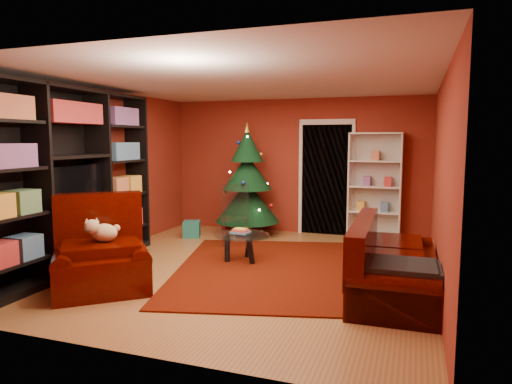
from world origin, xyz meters
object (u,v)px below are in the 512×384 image
(white_bookshelf, at_px, (375,187))
(sofa, at_px, (395,258))
(gift_box_teal, at_px, (192,229))
(dog, at_px, (104,233))
(media_unit, at_px, (70,180))
(christmas_tree, at_px, (247,181))
(armchair, at_px, (101,252))
(acrylic_chair, at_px, (235,219))
(gift_box_red, at_px, (228,224))
(rug, at_px, (284,269))
(gift_box_green, at_px, (242,230))
(coffee_table, at_px, (242,248))

(white_bookshelf, bearing_deg, sofa, -79.29)
(gift_box_teal, relative_size, dog, 0.76)
(media_unit, xyz_separation_m, christmas_tree, (1.48, 2.99, -0.21))
(armchair, distance_m, acrylic_chair, 2.74)
(gift_box_red, distance_m, dog, 3.97)
(armchair, bearing_deg, media_unit, 108.05)
(rug, relative_size, gift_box_red, 15.53)
(christmas_tree, distance_m, dog, 3.55)
(rug, xyz_separation_m, armchair, (-1.87, -1.53, 0.45))
(christmas_tree, relative_size, white_bookshelf, 1.08)
(media_unit, bearing_deg, armchair, -33.54)
(gift_box_red, height_order, acrylic_chair, acrylic_chair)
(acrylic_chair, bearing_deg, white_bookshelf, 11.47)
(gift_box_green, xyz_separation_m, armchair, (-0.54, -3.34, 0.32))
(armchair, distance_m, dog, 0.24)
(media_unit, relative_size, armchair, 2.78)
(gift_box_red, xyz_separation_m, armchair, (0.02, -4.00, 0.35))
(sofa, bearing_deg, christmas_tree, 46.21)
(gift_box_green, relative_size, gift_box_red, 1.25)
(gift_box_teal, bearing_deg, christmas_tree, 28.63)
(gift_box_green, distance_m, dog, 3.35)
(gift_box_green, distance_m, armchair, 3.39)
(media_unit, bearing_deg, christmas_tree, 61.81)
(dog, height_order, coffee_table, dog)
(media_unit, distance_m, coffee_table, 2.61)
(media_unit, xyz_separation_m, dog, (0.92, -0.50, -0.57))
(armchair, bearing_deg, sofa, -24.12)
(white_bookshelf, relative_size, acrylic_chair, 2.10)
(sofa, distance_m, coffee_table, 2.35)
(rug, relative_size, media_unit, 1.05)
(rug, bearing_deg, dog, -141.93)
(rug, relative_size, armchair, 2.92)
(dog, bearing_deg, rug, -2.15)
(media_unit, bearing_deg, white_bookshelf, 40.20)
(white_bookshelf, xyz_separation_m, dog, (-2.87, -3.91, -0.28))
(media_unit, distance_m, gift_box_red, 3.73)
(gift_box_green, xyz_separation_m, coffee_table, (0.63, -1.60, 0.08))
(media_unit, distance_m, white_bookshelf, 5.11)
(christmas_tree, bearing_deg, rug, -57.35)
(rug, xyz_separation_m, media_unit, (-2.79, -0.96, 1.25))
(gift_box_red, xyz_separation_m, white_bookshelf, (2.89, -0.02, 0.86))
(christmas_tree, distance_m, coffee_table, 2.10)
(christmas_tree, relative_size, gift_box_teal, 7.13)
(sofa, xyz_separation_m, acrylic_chair, (-2.70, 1.68, 0.03))
(gift_box_teal, xyz_separation_m, acrylic_chair, (1.03, -0.40, 0.32))
(gift_box_green, relative_size, dog, 0.69)
(coffee_table, bearing_deg, armchair, -123.97)
(gift_box_teal, height_order, armchair, armchair)
(sofa, bearing_deg, dog, 103.83)
(armchair, height_order, sofa, armchair)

